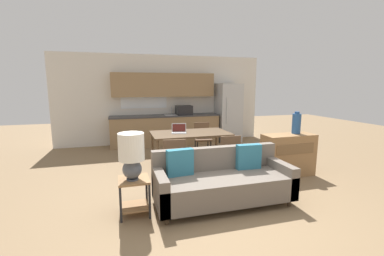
# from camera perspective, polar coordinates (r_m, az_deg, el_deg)

# --- Properties ---
(ground_plane) EXTENTS (20.00, 20.00, 0.00)m
(ground_plane) POSITION_cam_1_polar(r_m,az_deg,el_deg) (4.02, 5.76, -17.01)
(ground_plane) COLOR #7F6647
(wall_back) EXTENTS (6.40, 0.07, 2.70)m
(wall_back) POSITION_cam_1_polar(r_m,az_deg,el_deg) (8.09, -6.51, 6.33)
(wall_back) COLOR silver
(wall_back) RESTS_ON ground_plane
(kitchen_counter) EXTENTS (3.27, 0.65, 2.15)m
(kitchen_counter) POSITION_cam_1_polar(r_m,az_deg,el_deg) (7.84, -5.92, 2.49)
(kitchen_counter) COLOR #8E704C
(kitchen_counter) RESTS_ON ground_plane
(refrigerator) EXTENTS (0.71, 0.73, 1.84)m
(refrigerator) POSITION_cam_1_polar(r_m,az_deg,el_deg) (8.33, 8.06, 3.40)
(refrigerator) COLOR #B7BABC
(refrigerator) RESTS_ON ground_plane
(dining_table) EXTENTS (1.70, 0.96, 0.76)m
(dining_table) POSITION_cam_1_polar(r_m,az_deg,el_deg) (5.67, -0.39, -1.58)
(dining_table) COLOR brown
(dining_table) RESTS_ON ground_plane
(couch) EXTENTS (2.06, 0.80, 0.86)m
(couch) POSITION_cam_1_polar(r_m,az_deg,el_deg) (4.03, 6.57, -11.64)
(couch) COLOR #3D2D1E
(couch) RESTS_ON ground_plane
(side_table) EXTENTS (0.42, 0.42, 0.52)m
(side_table) POSITION_cam_1_polar(r_m,az_deg,el_deg) (3.75, -12.72, -13.42)
(side_table) COLOR olive
(side_table) RESTS_ON ground_plane
(table_lamp) EXTENTS (0.35, 0.35, 0.65)m
(table_lamp) POSITION_cam_1_polar(r_m,az_deg,el_deg) (3.54, -13.29, -5.49)
(table_lamp) COLOR #4C515B
(table_lamp) RESTS_ON side_table
(credenza) EXTENTS (1.03, 0.43, 0.83)m
(credenza) POSITION_cam_1_polar(r_m,az_deg,el_deg) (5.51, 20.55, -5.58)
(credenza) COLOR olive
(credenza) RESTS_ON ground_plane
(vase) EXTENTS (0.17, 0.17, 0.44)m
(vase) POSITION_cam_1_polar(r_m,az_deg,el_deg) (5.54, 22.20, 0.97)
(vase) COLOR #234C84
(vase) RESTS_ON credenza
(dining_chair_near_left) EXTENTS (0.48, 0.48, 0.84)m
(dining_chair_near_left) POSITION_cam_1_polar(r_m,az_deg,el_deg) (4.78, -3.99, -6.52)
(dining_chair_near_left) COLOR brown
(dining_chair_near_left) RESTS_ON ground_plane
(dining_chair_near_right) EXTENTS (0.44, 0.44, 0.84)m
(dining_chair_near_right) POSITION_cam_1_polar(r_m,az_deg,el_deg) (5.13, 8.02, -5.47)
(dining_chair_near_right) COLOR brown
(dining_chair_near_right) RESTS_ON ground_plane
(dining_chair_far_right) EXTENTS (0.47, 0.47, 0.84)m
(dining_chair_far_right) POSITION_cam_1_polar(r_m,az_deg,el_deg) (6.62, 2.33, -1.98)
(dining_chair_far_right) COLOR brown
(dining_chair_far_right) RESTS_ON ground_plane
(laptop) EXTENTS (0.37, 0.32, 0.20)m
(laptop) POSITION_cam_1_polar(r_m,az_deg,el_deg) (5.63, -2.91, -0.57)
(laptop) COLOR #B7BABC
(laptop) RESTS_ON dining_table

